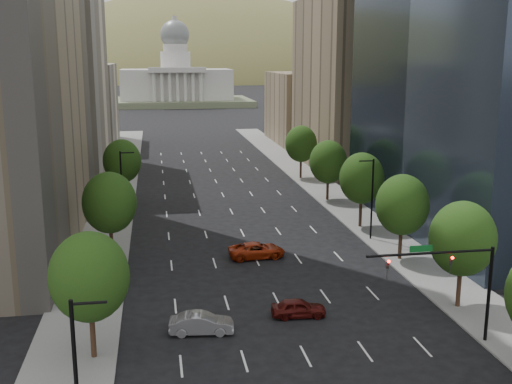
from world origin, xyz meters
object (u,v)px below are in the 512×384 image
traffic_signal (457,274)px  car_red_far (257,250)px  car_maroon (299,308)px  car_silver (201,323)px  capitol (176,84)px

traffic_signal → car_red_far: size_ratio=1.62×
car_maroon → car_silver: size_ratio=0.91×
car_silver → capitol: bearing=4.1°
car_maroon → traffic_signal: bearing=-120.0°
capitol → car_silver: 215.32m
traffic_signal → car_silver: (-17.15, 4.63, -4.40)m
car_silver → car_red_far: 17.70m
car_maroon → car_red_far: car_red_far is taller
car_silver → car_red_far: car_red_far is taller
traffic_signal → car_red_far: traffic_signal is taller
traffic_signal → capitol: size_ratio=0.15×
traffic_signal → car_red_far: (-10.36, 20.97, -4.39)m
traffic_signal → car_silver: 18.31m
traffic_signal → capitol: (-10.53, 219.71, 3.40)m
car_maroon → car_silver: 7.82m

